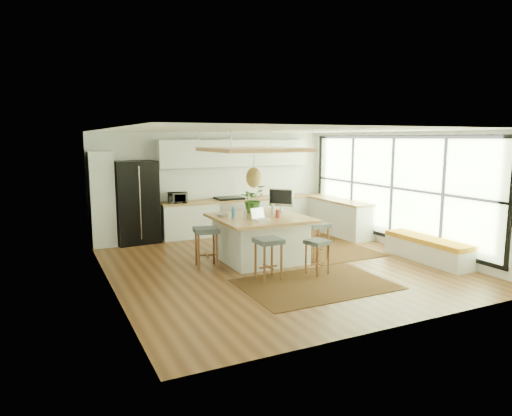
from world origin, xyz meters
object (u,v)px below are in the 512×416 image
stool_right_back (303,235)px  monitor (281,201)px  stool_right_front (316,242)px  stool_left_side (206,250)px  island (260,238)px  microwave (178,196)px  fridge (135,205)px  laptop (261,214)px  stool_near_right (317,256)px  stool_near_left (268,260)px  island_plant (253,202)px

stool_right_back → monitor: size_ratio=1.31×
stool_right_front → stool_left_side: 2.37m
island → microwave: 2.98m
stool_left_side → microwave: microwave is taller
island → stool_left_side: bearing=-178.3°
stool_right_front → stool_right_back: (0.12, 0.72, 0.00)m
stool_right_front → stool_left_side: bearing=170.8°
fridge → stool_right_back: fridge is taller
laptop → stool_left_side: bearing=150.4°
stool_near_right → laptop: size_ratio=1.90×
laptop → microwave: size_ratio=0.72×
fridge → stool_near_left: 4.38m
stool_near_left → stool_near_right: 0.98m
fridge → island: size_ratio=1.09×
stool_near_right → stool_right_back: stool_right_back is taller
stool_right_back → monitor: 1.03m
island → microwave: microwave is taller
microwave → island_plant: island_plant is taller
laptop → microwave: bearing=91.0°
stool_right_front → monitor: monitor is taller
island → stool_near_right: island is taller
stool_near_right → stool_right_back: size_ratio=0.89×
monitor → island_plant: bearing=-149.6°
monitor → island_plant: 0.63m
stool_right_front → monitor: (-0.48, 0.71, 0.83)m
fridge → stool_right_back: bearing=-42.5°
island → stool_near_left: size_ratio=2.42×
fridge → microwave: bearing=-6.7°
monitor → microwave: monitor is taller
stool_near_left → microwave: microwave is taller
monitor → microwave: 2.95m
stool_left_side → laptop: size_ratio=2.29×
monitor → stool_right_back: bearing=51.5°
monitor → stool_left_side: bearing=-119.2°
laptop → microwave: (-0.82, 3.09, 0.04)m
laptop → monitor: bearing=24.4°
fridge → stool_right_front: size_ratio=2.61×
stool_right_back → microwave: 3.38m
stool_near_left → island_plant: bearing=73.4°
fridge → island: (2.02, -2.78, -0.46)m
monitor → microwave: (-1.63, 2.46, -0.10)m
island_plant → stool_right_front: bearing=-41.1°
stool_near_right → monitor: monitor is taller
stool_right_front → microwave: size_ratio=1.60×
stool_near_right → island_plant: size_ratio=1.09×
fridge → island_plant: fridge is taller
stool_near_right → stool_right_back: 1.85m
stool_right_back → monitor: (-0.60, -0.01, 0.83)m
stool_right_back → laptop: (-1.40, -0.64, 0.70)m
stool_right_front → laptop: (-1.28, 0.08, 0.70)m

